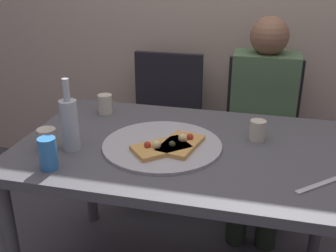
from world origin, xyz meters
name	(u,v)px	position (x,y,z in m)	size (l,w,h in m)	color
dining_table	(185,163)	(0.00, 0.00, 0.65)	(1.38, 0.86, 0.74)	#4C4C51
pizza_tray	(162,145)	(-0.09, -0.04, 0.74)	(0.49, 0.49, 0.01)	#ADADB2
pizza_slice_last	(161,148)	(-0.08, -0.10, 0.76)	(0.25, 0.24, 0.05)	tan
pizza_slice_extra	(181,144)	(-0.01, -0.04, 0.76)	(0.17, 0.24, 0.05)	tan
wine_bottle	(70,123)	(-0.44, -0.15, 0.85)	(0.07, 0.07, 0.30)	#B2BCC1
tumbler_near	(47,139)	(-0.54, -0.16, 0.78)	(0.08, 0.08, 0.08)	beige
tumbler_far	(105,104)	(-0.46, 0.26, 0.79)	(0.07, 0.07, 0.10)	beige
wine_glass	(258,130)	(0.29, 0.12, 0.78)	(0.07, 0.07, 0.09)	beige
soda_can	(48,154)	(-0.44, -0.32, 0.80)	(0.07, 0.07, 0.12)	#337AC1
table_knife	(320,185)	(0.51, -0.20, 0.74)	(0.22, 0.02, 0.01)	#B7B7BC
chair_left	(164,117)	(-0.31, 0.83, 0.51)	(0.44, 0.44, 0.90)	black
chair_right	(261,126)	(0.30, 0.83, 0.51)	(0.44, 0.44, 0.90)	black
guest_in_sweater	(262,115)	(0.30, 0.68, 0.64)	(0.36, 0.56, 1.17)	#4C6B47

